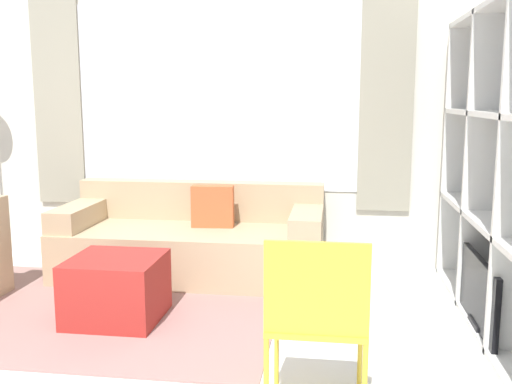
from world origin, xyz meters
TOP-DOWN VIEW (x-y plane):
  - wall_back at (0.00, 2.98)m, footprint 5.83×0.11m
  - area_rug at (-0.76, 1.58)m, footprint 2.88×1.77m
  - couch_main at (-0.11, 2.49)m, footprint 2.12×0.89m
  - ottoman at (-0.36, 1.46)m, footprint 0.58×0.55m
  - folding_chair at (0.97, 0.45)m, footprint 0.44×0.46m

SIDE VIEW (x-z plane):
  - area_rug at x=-0.76m, z-range 0.00..0.01m
  - ottoman at x=-0.36m, z-range 0.00..0.43m
  - couch_main at x=-0.11m, z-range -0.10..0.65m
  - folding_chair at x=0.97m, z-range 0.09..0.95m
  - wall_back at x=0.00m, z-range 0.01..2.71m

